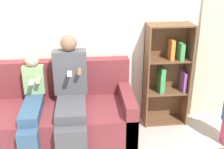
# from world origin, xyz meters

# --- Properties ---
(back_wall) EXTENTS (10.00, 0.06, 2.55)m
(back_wall) POSITION_xyz_m (0.00, 0.98, 1.27)
(back_wall) COLOR silver
(back_wall) RESTS_ON ground_plane
(couch) EXTENTS (1.95, 0.85, 0.93)m
(couch) POSITION_xyz_m (-0.08, 0.52, 0.31)
(couch) COLOR maroon
(couch) RESTS_ON ground_plane
(adult_seated) EXTENTS (0.39, 0.81, 1.29)m
(adult_seated) POSITION_xyz_m (0.17, 0.42, 0.66)
(adult_seated) COLOR #47474C
(adult_seated) RESTS_ON ground_plane
(child_seated) EXTENTS (0.24, 0.83, 1.09)m
(child_seated) POSITION_xyz_m (-0.26, 0.37, 0.56)
(child_seated) COLOR #335170
(child_seated) RESTS_ON ground_plane
(bookshelf) EXTENTS (0.57, 0.29, 1.35)m
(bookshelf) POSITION_xyz_m (1.41, 0.83, 0.69)
(bookshelf) COLOR brown
(bookshelf) RESTS_ON ground_plane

